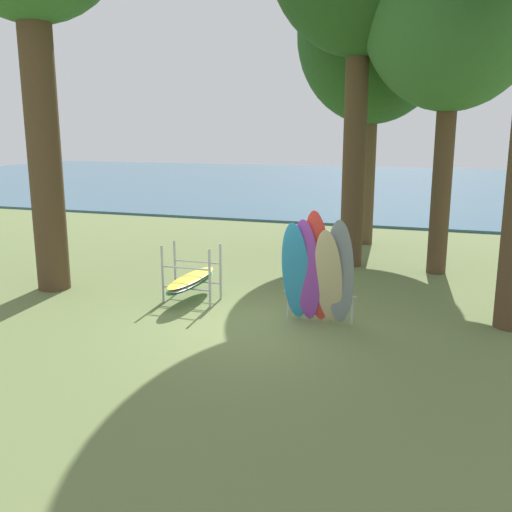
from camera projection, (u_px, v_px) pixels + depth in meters
name	position (u px, v px, depth m)	size (l,w,h in m)	color
ground_plane	(254.00, 324.00, 10.96)	(80.00, 80.00, 0.00)	olive
lake_water	(395.00, 184.00, 38.68)	(80.00, 36.00, 0.10)	#38607A
tree_mid_behind	(454.00, 4.00, 13.53)	(4.41, 4.41, 9.15)	#4C3823
tree_far_left_back	(374.00, 34.00, 17.35)	(4.70, 4.70, 9.24)	brown
leaning_board_pile	(317.00, 273.00, 10.67)	(1.43, 0.85, 2.27)	#2D8ED1
board_storage_rack	(191.00, 280.00, 12.40)	(1.15, 2.12, 1.25)	#9EA0A5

